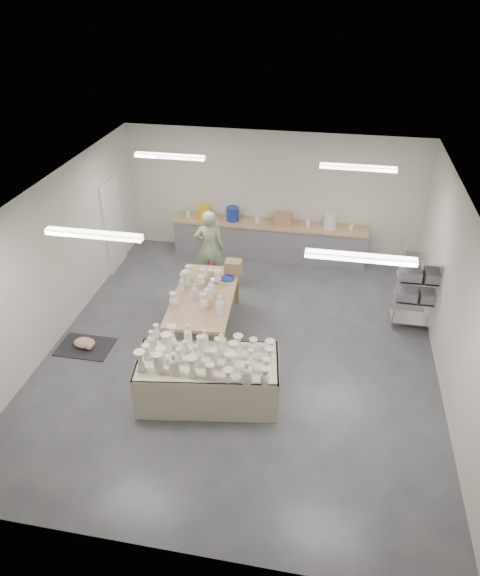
% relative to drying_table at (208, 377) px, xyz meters
% --- Properties ---
extents(room, '(8.00, 8.02, 3.00)m').
position_rel_drying_table_xyz_m(room, '(0.21, 1.44, 1.60)').
color(room, '#424449').
rests_on(room, ground).
extents(back_counter, '(4.60, 0.60, 1.24)m').
position_rel_drying_table_xyz_m(back_counter, '(0.30, 5.03, 0.03)').
color(back_counter, '#AA8153').
rests_on(back_counter, ground).
extents(wire_shelf, '(0.88, 0.48, 1.80)m').
position_rel_drying_table_xyz_m(wire_shelf, '(3.51, 2.75, 0.46)').
color(wire_shelf, silver).
rests_on(wire_shelf, ground).
extents(drying_table, '(2.39, 1.39, 1.17)m').
position_rel_drying_table_xyz_m(drying_table, '(0.00, 0.00, 0.00)').
color(drying_table, olive).
rests_on(drying_table, ground).
extents(work_table, '(1.25, 2.30, 1.20)m').
position_rel_drying_table_xyz_m(work_table, '(-0.48, 1.87, 0.40)').
color(work_table, '#AA8153').
rests_on(work_table, ground).
extents(rug, '(1.00, 0.70, 0.02)m').
position_rel_drying_table_xyz_m(rug, '(-2.59, 0.87, -0.44)').
color(rug, black).
rests_on(rug, ground).
extents(cat, '(0.46, 0.36, 0.18)m').
position_rel_drying_table_xyz_m(cat, '(-2.57, 0.86, -0.35)').
color(cat, white).
rests_on(cat, rug).
extents(potter, '(0.71, 0.54, 1.76)m').
position_rel_drying_table_xyz_m(potter, '(-0.81, 3.57, 0.42)').
color(potter, '#9AAC85').
rests_on(potter, ground).
extents(red_stool, '(0.35, 0.35, 0.32)m').
position_rel_drying_table_xyz_m(red_stool, '(-0.81, 3.84, -0.17)').
color(red_stool, '#A71725').
rests_on(red_stool, ground).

